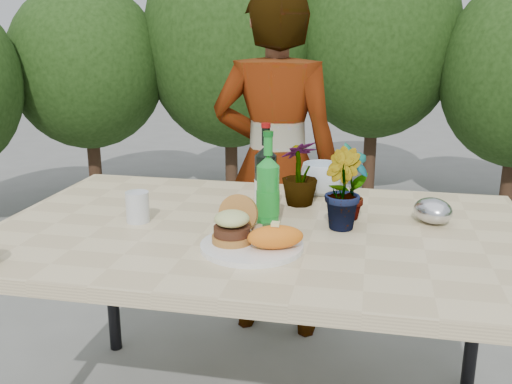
% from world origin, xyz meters
% --- Properties ---
extents(patio_table, '(1.60, 1.00, 0.75)m').
position_xyz_m(patio_table, '(0.00, 0.00, 0.69)').
color(patio_table, beige).
rests_on(patio_table, ground).
extents(shrub_hedge, '(6.73, 5.06, 2.07)m').
position_xyz_m(shrub_hedge, '(0.27, 1.75, 1.10)').
color(shrub_hedge, '#382316').
rests_on(shrub_hedge, ground).
extents(dinner_plate, '(0.28, 0.28, 0.01)m').
position_xyz_m(dinner_plate, '(0.01, -0.18, 0.76)').
color(dinner_plate, white).
rests_on(dinner_plate, patio_table).
extents(burger_stack, '(0.11, 0.16, 0.11)m').
position_xyz_m(burger_stack, '(-0.04, -0.17, 0.81)').
color(burger_stack, '#B7722D').
rests_on(burger_stack, dinner_plate).
extents(sweet_potato, '(0.17, 0.12, 0.06)m').
position_xyz_m(sweet_potato, '(0.08, -0.20, 0.80)').
color(sweet_potato, orange).
rests_on(sweet_potato, dinner_plate).
extents(grilled_veg, '(0.08, 0.05, 0.03)m').
position_xyz_m(grilled_veg, '(0.03, -0.09, 0.78)').
color(grilled_veg, olive).
rests_on(grilled_veg, dinner_plate).
extents(wine_bottle, '(0.07, 0.07, 0.30)m').
position_xyz_m(wine_bottle, '(-0.01, 0.11, 0.86)').
color(wine_bottle, black).
rests_on(wine_bottle, patio_table).
extents(sparkling_water, '(0.07, 0.07, 0.29)m').
position_xyz_m(sparkling_water, '(0.02, 0.01, 0.86)').
color(sparkling_water, '#198C29').
rests_on(sparkling_water, patio_table).
extents(plastic_cup, '(0.07, 0.07, 0.09)m').
position_xyz_m(plastic_cup, '(-0.38, -0.03, 0.80)').
color(plastic_cup, silver).
rests_on(plastic_cup, patio_table).
extents(seedling_left, '(0.15, 0.15, 0.24)m').
position_xyz_m(seedling_left, '(0.26, 0.13, 0.87)').
color(seedling_left, '#205A1E').
rests_on(seedling_left, patio_table).
extents(seedling_mid, '(0.15, 0.17, 0.24)m').
position_xyz_m(seedling_mid, '(0.23, 0.04, 0.87)').
color(seedling_mid, '#1E541C').
rests_on(seedling_mid, patio_table).
extents(seedling_right, '(0.17, 0.17, 0.22)m').
position_xyz_m(seedling_right, '(0.08, 0.25, 0.86)').
color(seedling_right, '#26521C').
rests_on(seedling_right, patio_table).
extents(blue_bowl, '(0.18, 0.18, 0.11)m').
position_xyz_m(blue_bowl, '(0.14, 0.39, 0.81)').
color(blue_bowl, silver).
rests_on(blue_bowl, patio_table).
extents(foil_packet_right, '(0.16, 0.17, 0.08)m').
position_xyz_m(foil_packet_right, '(0.51, 0.14, 0.79)').
color(foil_packet_right, silver).
rests_on(foil_packet_right, patio_table).
extents(person, '(0.56, 0.37, 1.51)m').
position_xyz_m(person, '(-0.09, 0.76, 0.76)').
color(person, '#9A6C4D').
rests_on(person, ground).
extents(terracotta_pot, '(0.17, 0.17, 0.14)m').
position_xyz_m(terracotta_pot, '(-1.89, 1.89, 0.07)').
color(terracotta_pot, '#B24D2D').
rests_on(terracotta_pot, ground).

